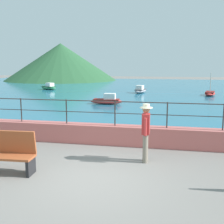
{
  "coord_description": "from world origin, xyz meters",
  "views": [
    {
      "loc": [
        1.9,
        -6.52,
        2.88
      ],
      "look_at": [
        -0.21,
        3.7,
        1.1
      ],
      "focal_mm": 44.98,
      "sensor_mm": 36.0,
      "label": 1
    }
  ],
  "objects_px": {
    "boat_0": "(140,90)",
    "boat_2": "(107,100)",
    "person_walking": "(146,130)",
    "boat_3": "(210,93)",
    "boat_4": "(49,87)",
    "bench_main": "(4,152)"
  },
  "relations": [
    {
      "from": "person_walking",
      "to": "boat_4",
      "type": "bearing_deg",
      "value": 120.65
    },
    {
      "from": "boat_0",
      "to": "boat_2",
      "type": "height_order",
      "value": "same"
    },
    {
      "from": "boat_0",
      "to": "boat_2",
      "type": "distance_m",
      "value": 8.53
    },
    {
      "from": "boat_3",
      "to": "boat_4",
      "type": "bearing_deg",
      "value": 170.73
    },
    {
      "from": "bench_main",
      "to": "boat_3",
      "type": "xyz_separation_m",
      "value": [
        7.93,
        20.27,
        -0.3
      ]
    },
    {
      "from": "bench_main",
      "to": "boat_0",
      "type": "relative_size",
      "value": 0.71
    },
    {
      "from": "person_walking",
      "to": "boat_3",
      "type": "distance_m",
      "value": 19.19
    },
    {
      "from": "person_walking",
      "to": "boat_0",
      "type": "relative_size",
      "value": 0.72
    },
    {
      "from": "boat_0",
      "to": "boat_3",
      "type": "xyz_separation_m",
      "value": [
        6.47,
        -1.09,
        -0.06
      ]
    },
    {
      "from": "boat_0",
      "to": "boat_2",
      "type": "bearing_deg",
      "value": -100.28
    },
    {
      "from": "boat_2",
      "to": "person_walking",
      "type": "bearing_deg",
      "value": -71.87
    },
    {
      "from": "boat_0",
      "to": "person_walking",
      "type": "bearing_deg",
      "value": -83.64
    },
    {
      "from": "boat_3",
      "to": "boat_2",
      "type": "bearing_deg",
      "value": -137.57
    },
    {
      "from": "boat_0",
      "to": "boat_2",
      "type": "xyz_separation_m",
      "value": [
        -1.52,
        -8.4,
        0.0
      ]
    },
    {
      "from": "person_walking",
      "to": "boat_3",
      "type": "bearing_deg",
      "value": 77.15
    },
    {
      "from": "bench_main",
      "to": "boat_2",
      "type": "relative_size",
      "value": 0.74
    },
    {
      "from": "boat_3",
      "to": "person_walking",
      "type": "bearing_deg",
      "value": -102.85
    },
    {
      "from": "person_walking",
      "to": "boat_4",
      "type": "xyz_separation_m",
      "value": [
        -12.72,
        21.47,
        -0.65
      ]
    },
    {
      "from": "boat_3",
      "to": "boat_0",
      "type": "bearing_deg",
      "value": 170.44
    },
    {
      "from": "person_walking",
      "to": "boat_3",
      "type": "relative_size",
      "value": 0.72
    },
    {
      "from": "boat_4",
      "to": "boat_0",
      "type": "bearing_deg",
      "value": -9.09
    },
    {
      "from": "person_walking",
      "to": "boat_2",
      "type": "relative_size",
      "value": 0.75
    }
  ]
}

